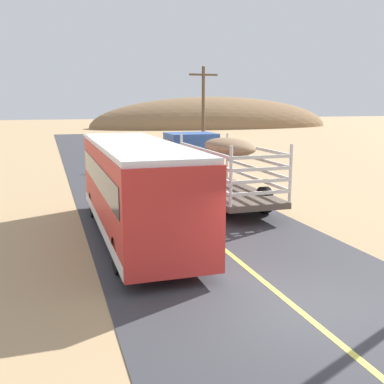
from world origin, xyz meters
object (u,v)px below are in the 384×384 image
at_px(livestock_truck, 204,159).
at_px(power_pole_mid, 203,111).
at_px(bus, 136,187).
at_px(car_far, 126,149).

relative_size(livestock_truck, power_pole_mid, 1.36).
relative_size(bus, power_pole_mid, 1.40).
bearing_deg(bus, livestock_truck, 53.90).
relative_size(bus, car_far, 2.27).
distance_m(livestock_truck, power_pole_mid, 12.93).
distance_m(car_far, power_pole_mid, 7.78).
bearing_deg(bus, power_pole_mid, 64.70).
xyz_separation_m(livestock_truck, power_pole_mid, (4.10, 12.08, 2.06)).
distance_m(livestock_truck, bus, 7.78).
relative_size(livestock_truck, car_far, 2.20).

